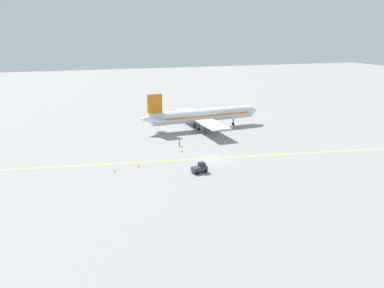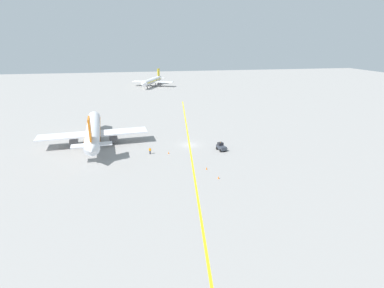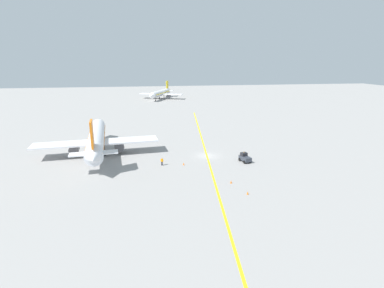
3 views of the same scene
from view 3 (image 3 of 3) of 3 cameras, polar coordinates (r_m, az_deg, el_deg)
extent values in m
plane|color=gray|center=(69.43, 2.84, -2.25)|extent=(400.00, 400.00, 0.00)
cube|color=yellow|center=(69.43, 2.84, -2.25)|extent=(15.62, 119.08, 0.01)
cylinder|color=silver|center=(73.26, -17.72, 1.05)|extent=(6.40, 30.21, 3.60)
cone|color=silver|center=(89.06, -17.36, 3.57)|extent=(3.63, 2.71, 3.42)
cone|color=silver|center=(57.30, -18.31, -2.63)|extent=(3.33, 3.27, 3.06)
cube|color=orange|center=(73.22, -17.73, 1.17)|extent=(6.16, 27.22, 0.50)
cube|color=silver|center=(72.46, -17.70, 0.31)|extent=(28.36, 7.81, 0.36)
cylinder|color=#4C4C51|center=(73.22, -21.52, -0.91)|extent=(2.49, 3.39, 2.20)
cylinder|color=#4C4C51|center=(72.69, -13.69, -0.36)|extent=(2.49, 3.39, 2.20)
cube|color=orange|center=(58.67, -18.53, 1.82)|extent=(0.73, 4.02, 5.00)
cube|color=silver|center=(60.14, -18.19, -1.68)|extent=(9.19, 3.23, 0.24)
cylinder|color=#4C4C51|center=(83.14, -17.36, 1.05)|extent=(0.36, 0.36, 2.00)
cylinder|color=black|center=(83.38, -17.30, 0.38)|extent=(0.35, 0.82, 0.80)
cylinder|color=#4C4C51|center=(72.05, -18.89, -1.27)|extent=(0.36, 0.36, 2.00)
cylinder|color=black|center=(72.33, -18.82, -2.03)|extent=(0.35, 0.82, 0.80)
cylinder|color=#4C4C51|center=(71.87, -16.35, -1.09)|extent=(0.36, 0.36, 2.00)
cylinder|color=black|center=(72.15, -16.29, -1.85)|extent=(0.35, 0.82, 0.80)
cylinder|color=white|center=(174.98, -6.01, 9.63)|extent=(13.61, 26.09, 3.24)
cone|color=white|center=(161.38, -7.74, 9.08)|extent=(3.68, 3.20, 3.08)
cone|color=white|center=(188.96, -4.51, 10.19)|extent=(3.59, 3.57, 2.75)
cube|color=yellow|center=(174.96, -6.01, 9.68)|extent=(12.58, 23.63, 0.45)
cube|color=white|center=(175.89, -5.91, 9.45)|extent=(25.01, 14.22, 0.32)
cylinder|color=#4C4C51|center=(174.58, -4.48, 9.07)|extent=(2.95, 3.43, 1.98)
cylinder|color=#4C4C51|center=(177.54, -7.29, 9.10)|extent=(2.95, 3.43, 1.98)
cube|color=yellow|center=(186.52, -4.75, 11.22)|extent=(1.72, 3.44, 4.50)
cube|color=white|center=(186.39, -4.76, 10.13)|extent=(8.30, 5.17, 0.22)
cylinder|color=#4C4C51|center=(167.14, -6.98, 8.58)|extent=(0.32, 0.32, 1.80)
cylinder|color=black|center=(167.25, -6.97, 8.28)|extent=(0.52, 0.76, 0.72)
cylinder|color=#4C4C51|center=(176.43, -5.35, 8.99)|extent=(0.32, 0.32, 1.80)
cylinder|color=black|center=(176.54, -5.34, 8.70)|extent=(0.52, 0.76, 0.72)
cylinder|color=#4C4C51|center=(177.37, -6.24, 9.00)|extent=(0.32, 0.32, 1.80)
cylinder|color=black|center=(177.48, -6.23, 8.72)|extent=(0.52, 0.76, 0.72)
cube|color=#333842|center=(65.98, 10.08, -2.71)|extent=(2.15, 3.26, 0.90)
cube|color=black|center=(66.18, 9.86, -1.92)|extent=(1.49, 1.36, 0.70)
sphere|color=orange|center=(66.05, 9.87, -1.56)|extent=(0.16, 0.16, 0.16)
cylinder|color=black|center=(66.51, 9.06, -2.93)|extent=(0.40, 0.74, 0.70)
cylinder|color=black|center=(67.29, 10.15, -2.76)|extent=(0.40, 0.74, 0.70)
cylinder|color=black|center=(64.96, 9.97, -3.42)|extent=(0.40, 0.74, 0.70)
cylinder|color=black|center=(65.76, 11.07, -3.24)|extent=(0.40, 0.74, 0.70)
cylinder|color=#23232D|center=(63.20, -5.65, -3.73)|extent=(0.16, 0.16, 0.85)
cylinder|color=#23232D|center=(63.26, -5.82, -3.71)|extent=(0.16, 0.16, 0.85)
cube|color=orange|center=(62.99, -5.75, -3.10)|extent=(0.42, 0.35, 0.60)
cylinder|color=orange|center=(62.91, -5.55, -3.12)|extent=(0.10, 0.10, 0.55)
cylinder|color=orange|center=(63.07, -5.96, -3.08)|extent=(0.10, 0.10, 0.55)
sphere|color=tan|center=(62.86, -5.76, -2.73)|extent=(0.22, 0.22, 0.22)
cone|color=orange|center=(50.67, 10.56, -9.13)|extent=(0.32, 0.32, 0.55)
cone|color=orange|center=(54.54, 7.45, -7.16)|extent=(0.32, 0.32, 0.55)
cone|color=orange|center=(63.19, -1.59, -3.80)|extent=(0.32, 0.32, 0.55)
camera|label=1|loc=(94.80, 58.45, 11.72)|focal=35.00mm
camera|label=2|loc=(11.40, 165.30, 13.23)|focal=28.00mm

